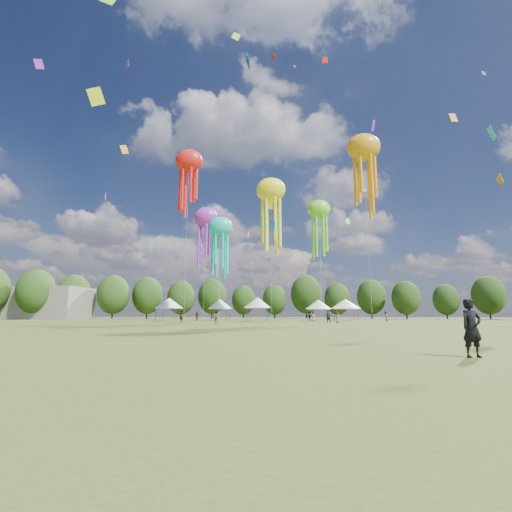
# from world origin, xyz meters

# --- Properties ---
(ground) EXTENTS (300.00, 300.00, 0.00)m
(ground) POSITION_xyz_m (0.00, 0.00, 0.00)
(ground) COLOR #384416
(ground) RESTS_ON ground
(observer_main) EXTENTS (0.69, 0.55, 1.65)m
(observer_main) POSITION_xyz_m (6.80, -3.32, 0.83)
(observer_main) COLOR black
(observer_main) RESTS_ON ground
(spectator_near) EXTENTS (0.80, 0.64, 1.57)m
(spectator_near) POSITION_xyz_m (-8.75, 33.04, 0.79)
(spectator_near) COLOR gray
(spectator_near) RESTS_ON ground
(spectators_far) EXTENTS (34.69, 14.94, 1.78)m
(spectators_far) POSITION_xyz_m (3.04, 46.83, 0.86)
(spectators_far) COLOR gray
(spectators_far) RESTS_ON ground
(festival_tents) EXTENTS (38.68, 12.44, 4.36)m
(festival_tents) POSITION_xyz_m (-3.83, 54.58, 3.24)
(festival_tents) COLOR #47474C
(festival_tents) RESTS_ON ground
(show_kites) EXTENTS (32.13, 16.18, 29.77)m
(show_kites) POSITION_xyz_m (-1.26, 40.68, 20.17)
(show_kites) COLOR purple
(show_kites) RESTS_ON ground
(small_kites) EXTENTS (78.24, 55.39, 44.95)m
(small_kites) POSITION_xyz_m (-0.01, 42.51, 30.77)
(small_kites) COLOR purple
(small_kites) RESTS_ON ground
(treeline) EXTENTS (201.57, 95.24, 13.43)m
(treeline) POSITION_xyz_m (-3.87, 62.51, 6.54)
(treeline) COLOR #38281C
(treeline) RESTS_ON ground
(hangar) EXTENTS (40.00, 12.00, 8.00)m
(hangar) POSITION_xyz_m (-72.00, 72.00, 4.00)
(hangar) COLOR gray
(hangar) RESTS_ON ground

